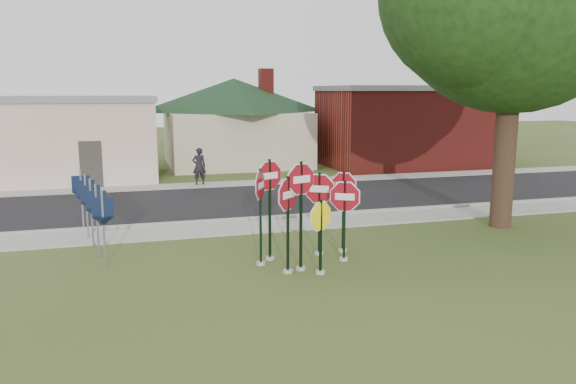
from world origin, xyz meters
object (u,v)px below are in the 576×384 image
object	(u,v)px
stop_sign_center	(301,199)
pedestrian	(199,166)
stop_sign_yellow	(321,229)
stop_sign_left	(288,210)

from	to	relation	value
stop_sign_center	pedestrian	xyz separation A→B (m)	(-0.87, 13.55, -0.88)
stop_sign_yellow	pedestrian	bearing A→B (deg)	95.11
stop_sign_yellow	stop_sign_left	bearing A→B (deg)	159.47
stop_sign_center	stop_sign_yellow	size ratio (longest dim) A/B	1.46
stop_sign_left	pedestrian	distance (m)	13.70
stop_sign_left	pedestrian	world-z (taller)	stop_sign_left
stop_sign_center	pedestrian	world-z (taller)	stop_sign_center
stop_sign_center	pedestrian	size ratio (longest dim) A/B	1.63
stop_sign_yellow	stop_sign_left	world-z (taller)	stop_sign_left
stop_sign_yellow	pedestrian	xyz separation A→B (m)	(-1.25, 13.95, -0.20)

